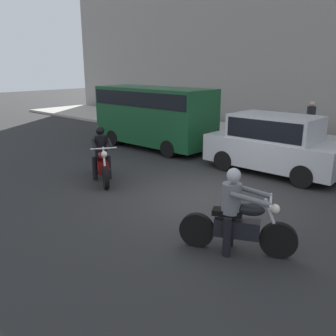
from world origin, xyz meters
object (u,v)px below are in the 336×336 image
object	(u,v)px
pedestrian_bystander	(311,119)
motorcycle_with_rider_gray	(237,218)
motorcycle_with_rider_black_leather	(102,159)
parked_hatchback_silver	(274,143)
parked_van_forest_green	(154,113)

from	to	relation	value
pedestrian_bystander	motorcycle_with_rider_gray	bearing A→B (deg)	-75.43
motorcycle_with_rider_black_leather	parked_hatchback_silver	bearing A→B (deg)	50.71
motorcycle_with_rider_gray	motorcycle_with_rider_black_leather	bearing A→B (deg)	168.59
pedestrian_bystander	parked_van_forest_green	bearing A→B (deg)	-136.02
parked_van_forest_green	pedestrian_bystander	size ratio (longest dim) A/B	2.94
motorcycle_with_rider_gray	motorcycle_with_rider_black_leather	size ratio (longest dim) A/B	1.03
parked_hatchback_silver	pedestrian_bystander	world-z (taller)	pedestrian_bystander
motorcycle_with_rider_gray	parked_van_forest_green	distance (m)	8.79
motorcycle_with_rider_gray	parked_van_forest_green	bearing A→B (deg)	143.55
motorcycle_with_rider_gray	parked_van_forest_green	world-z (taller)	parked_van_forest_green
motorcycle_with_rider_black_leather	parked_hatchback_silver	xyz separation A→B (m)	(3.29, 4.02, 0.29)
motorcycle_with_rider_gray	parked_hatchback_silver	bearing A→B (deg)	109.84
motorcycle_with_rider_black_leather	pedestrian_bystander	world-z (taller)	pedestrian_bystander
motorcycle_with_rider_gray	pedestrian_bystander	distance (m)	9.93
parked_van_forest_green	pedestrian_bystander	world-z (taller)	parked_van_forest_green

